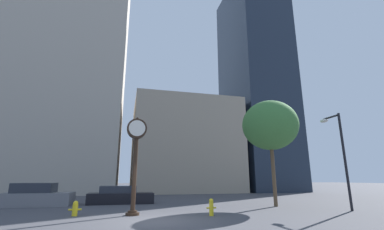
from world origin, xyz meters
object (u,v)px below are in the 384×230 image
car_black (120,196)px  bare_tree (270,125)px  car_grey (36,196)px  fire_hydrant_far (211,207)px  street_lamp_right (337,144)px  fire_hydrant_near (75,208)px  street_clock (136,147)px

car_black → bare_tree: size_ratio=0.65×
car_grey → bare_tree: bearing=-13.1°
fire_hydrant_far → street_lamp_right: size_ratio=0.14×
car_black → bare_tree: bearing=-24.7°
fire_hydrant_far → fire_hydrant_near: bearing=166.3°
car_black → street_lamp_right: size_ratio=0.81×
street_clock → street_lamp_right: size_ratio=0.88×
car_black → fire_hydrant_near: 6.24m
street_clock → fire_hydrant_far: (3.64, -1.13, -2.91)m
fire_hydrant_near → car_grey: bearing=120.9°
car_grey → fire_hydrant_near: bearing=-57.2°
street_lamp_right → bare_tree: size_ratio=0.79×
car_grey → fire_hydrant_near: (3.28, -5.46, -0.26)m
car_grey → fire_hydrant_far: 11.87m
street_clock → fire_hydrant_far: size_ratio=6.15×
street_lamp_right → bare_tree: 4.14m
car_black → fire_hydrant_far: (4.32, -7.45, -0.11)m
car_black → fire_hydrant_far: 8.62m
car_grey → fire_hydrant_far: car_grey is taller
street_clock → bare_tree: bare_tree is taller
street_clock → fire_hydrant_near: size_ratio=7.06×
car_black → bare_tree: (9.66, -4.43, 4.75)m
fire_hydrant_far → street_lamp_right: bearing=2.4°
street_clock → street_lamp_right: street_lamp_right is taller
car_black → bare_tree: 11.64m
car_grey → fire_hydrant_near: 6.38m
street_clock → bare_tree: bearing=11.9°
car_grey → fire_hydrant_near: size_ratio=6.27×
car_grey → fire_hydrant_far: bearing=-34.3°
car_black → fire_hydrant_near: bearing=-108.6°
fire_hydrant_near → fire_hydrant_far: 6.49m
car_grey → street_lamp_right: (17.69, -6.66, 3.15)m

